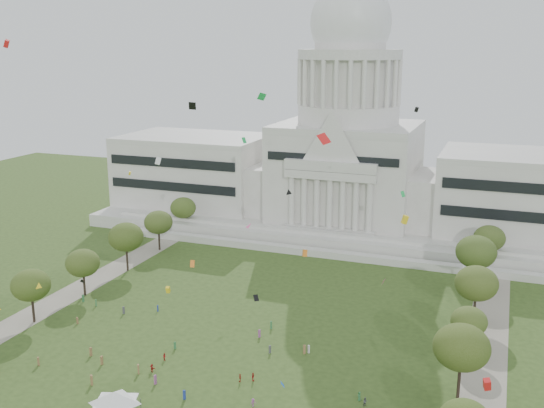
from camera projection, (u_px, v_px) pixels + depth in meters
name	position (u px, v px, depth m)	size (l,w,h in m)	color
ground	(179.00, 402.00, 107.56)	(400.00, 400.00, 0.00)	#31481A
capitol	(347.00, 161.00, 205.32)	(160.00, 64.50, 91.30)	beige
path_left	(61.00, 299.00, 151.17)	(8.00, 160.00, 0.04)	gray
path_right	(485.00, 369.00, 118.44)	(8.00, 160.00, 0.04)	gray
row_tree_l_2	(31.00, 285.00, 136.57)	(8.42, 8.42, 11.97)	black
row_tree_r_2	(462.00, 347.00, 106.00)	(9.55, 9.55, 13.58)	black
row_tree_l_3	(83.00, 263.00, 151.41)	(8.12, 8.12, 11.55)	black
row_tree_r_3	(469.00, 321.00, 122.03)	(7.01, 7.01, 9.98)	black
row_tree_l_4	(126.00, 237.00, 167.92)	(9.29, 9.29, 13.21)	black
row_tree_r_4	(477.00, 283.00, 135.49)	(9.19, 9.19, 13.06)	black
row_tree_l_5	(158.00, 222.00, 185.43)	(8.33, 8.33, 11.85)	black
row_tree_r_5	(476.00, 252.00, 154.08)	(9.82, 9.82, 13.96)	black
row_tree_l_6	(183.00, 208.00, 202.49)	(8.19, 8.19, 11.64)	black
row_tree_r_6	(489.00, 238.00, 169.87)	(8.42, 8.42, 11.97)	black
event_tent	(114.00, 397.00, 101.84)	(11.01, 11.01, 4.90)	#4C4C4C
person_0	(359.00, 396.00, 107.71)	(0.81, 0.53, 1.65)	#33723F
person_2	(365.00, 402.00, 106.06)	(0.78, 0.48, 1.60)	#4C4C51
person_4	(240.00, 378.00, 113.79)	(0.91, 0.50, 1.55)	#B21E1E
person_5	(152.00, 368.00, 117.18)	(1.46, 0.58, 1.57)	#B21E1E
person_8	(165.00, 357.00, 121.60)	(0.71, 0.44, 1.47)	#B21E1E
person_9	(253.00, 403.00, 105.96)	(0.95, 0.49, 1.47)	#994C8C
person_10	(253.00, 377.00, 114.01)	(0.96, 0.52, 1.63)	#B21E1E
distant_crowd	(156.00, 352.00, 123.16)	(67.80, 39.02, 1.94)	olive
kite_swarm	(215.00, 213.00, 108.70)	(96.49, 109.05, 64.10)	black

